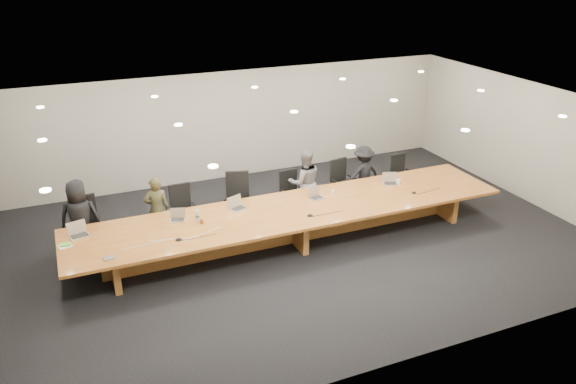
# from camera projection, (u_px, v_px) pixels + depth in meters

# --- Properties ---
(ground) EXTENTS (12.00, 12.00, 0.00)m
(ground) POSITION_uv_depth(u_px,v_px,m) (294.00, 241.00, 11.65)
(ground) COLOR black
(ground) RESTS_ON ground
(back_wall) EXTENTS (12.00, 0.02, 2.80)m
(back_wall) POSITION_uv_depth(u_px,v_px,m) (232.00, 125.00, 14.47)
(back_wall) COLOR beige
(back_wall) RESTS_ON ground
(conference_table) EXTENTS (9.00, 1.80, 0.75)m
(conference_table) POSITION_uv_depth(u_px,v_px,m) (294.00, 219.00, 11.44)
(conference_table) COLOR brown
(conference_table) RESTS_ON ground
(chair_far_left) EXTENTS (0.61, 0.61, 1.17)m
(chair_far_left) POSITION_uv_depth(u_px,v_px,m) (87.00, 226.00, 11.02)
(chair_far_left) COLOR black
(chair_far_left) RESTS_ON ground
(chair_left) EXTENTS (0.57, 0.57, 1.07)m
(chair_left) POSITION_uv_depth(u_px,v_px,m) (183.00, 210.00, 11.80)
(chair_left) COLOR black
(chair_left) RESTS_ON ground
(chair_mid_left) EXTENTS (0.76, 0.76, 1.21)m
(chair_mid_left) POSITION_uv_depth(u_px,v_px,m) (238.00, 200.00, 12.10)
(chair_mid_left) COLOR black
(chair_mid_left) RESTS_ON ground
(chair_mid_right) EXTENTS (0.53, 0.53, 1.01)m
(chair_mid_right) POSITION_uv_depth(u_px,v_px,m) (292.00, 192.00, 12.72)
(chair_mid_right) COLOR black
(chair_mid_right) RESTS_ON ground
(chair_right) EXTENTS (0.64, 0.64, 1.08)m
(chair_right) POSITION_uv_depth(u_px,v_px,m) (343.00, 182.00, 13.21)
(chair_right) COLOR black
(chair_right) RESTS_ON ground
(chair_far_right) EXTENTS (0.55, 0.55, 1.00)m
(chair_far_right) POSITION_uv_depth(u_px,v_px,m) (402.00, 175.00, 13.73)
(chair_far_right) COLOR black
(chair_far_right) RESTS_ON ground
(person_a) EXTENTS (0.84, 0.63, 1.57)m
(person_a) POSITION_uv_depth(u_px,v_px,m) (80.00, 218.00, 10.87)
(person_a) COLOR black
(person_a) RESTS_ON ground
(person_b) EXTENTS (0.54, 0.39, 1.38)m
(person_b) POSITION_uv_depth(u_px,v_px,m) (157.00, 209.00, 11.48)
(person_b) COLOR #34311C
(person_b) RESTS_ON ground
(person_c) EXTENTS (0.84, 0.70, 1.54)m
(person_c) POSITION_uv_depth(u_px,v_px,m) (305.00, 182.00, 12.57)
(person_c) COLOR #605F62
(person_c) RESTS_ON ground
(person_d) EXTENTS (0.92, 0.56, 1.38)m
(person_d) POSITION_uv_depth(u_px,v_px,m) (363.00, 174.00, 13.27)
(person_d) COLOR black
(person_d) RESTS_ON ground
(laptop_a) EXTENTS (0.40, 0.33, 0.27)m
(laptop_a) POSITION_uv_depth(u_px,v_px,m) (79.00, 230.00, 10.20)
(laptop_a) COLOR #BAA88E
(laptop_a) RESTS_ON conference_table
(laptop_b) EXTENTS (0.34, 0.29, 0.23)m
(laptop_b) POSITION_uv_depth(u_px,v_px,m) (177.00, 215.00, 10.81)
(laptop_b) COLOR tan
(laptop_b) RESTS_ON conference_table
(laptop_c) EXTENTS (0.40, 0.35, 0.26)m
(laptop_c) POSITION_uv_depth(u_px,v_px,m) (238.00, 203.00, 11.28)
(laptop_c) COLOR #C2B694
(laptop_c) RESTS_ON conference_table
(laptop_d) EXTENTS (0.36, 0.30, 0.24)m
(laptop_d) POSITION_uv_depth(u_px,v_px,m) (317.00, 193.00, 11.77)
(laptop_d) COLOR tan
(laptop_d) RESTS_ON conference_table
(laptop_e) EXTENTS (0.38, 0.32, 0.25)m
(laptop_e) POSITION_uv_depth(u_px,v_px,m) (391.00, 179.00, 12.49)
(laptop_e) COLOR #B8A58C
(laptop_e) RESTS_ON conference_table
(water_bottle) EXTENTS (0.09, 0.09, 0.23)m
(water_bottle) POSITION_uv_depth(u_px,v_px,m) (197.00, 216.00, 10.77)
(water_bottle) COLOR #AABAB6
(water_bottle) RESTS_ON conference_table
(amber_mug) EXTENTS (0.09, 0.09, 0.09)m
(amber_mug) POSITION_uv_depth(u_px,v_px,m) (202.00, 221.00, 10.72)
(amber_mug) COLOR brown
(amber_mug) RESTS_ON conference_table
(paper_cup_near) EXTENTS (0.09, 0.09, 0.08)m
(paper_cup_near) POSITION_uv_depth(u_px,v_px,m) (333.00, 192.00, 12.02)
(paper_cup_near) COLOR silver
(paper_cup_near) RESTS_ON conference_table
(paper_cup_far) EXTENTS (0.10, 0.10, 0.09)m
(paper_cup_far) POSITION_uv_depth(u_px,v_px,m) (398.00, 182.00, 12.54)
(paper_cup_far) COLOR white
(paper_cup_far) RESTS_ON conference_table
(notepad) EXTENTS (0.25, 0.22, 0.01)m
(notepad) POSITION_uv_depth(u_px,v_px,m) (65.00, 246.00, 9.91)
(notepad) COLOR white
(notepad) RESTS_ON conference_table
(lime_gadget) EXTENTS (0.20, 0.13, 0.03)m
(lime_gadget) POSITION_uv_depth(u_px,v_px,m) (65.00, 245.00, 9.92)
(lime_gadget) COLOR #57B731
(lime_gadget) RESTS_ON notepad
(av_box) EXTENTS (0.20, 0.17, 0.03)m
(av_box) POSITION_uv_depth(u_px,v_px,m) (109.00, 258.00, 9.51)
(av_box) COLOR #ACACB1
(av_box) RESTS_ON conference_table
(mic_left) EXTENTS (0.17, 0.17, 0.03)m
(mic_left) POSITION_uv_depth(u_px,v_px,m) (179.00, 239.00, 10.13)
(mic_left) COLOR black
(mic_left) RESTS_ON conference_table
(mic_center) EXTENTS (0.16, 0.16, 0.03)m
(mic_center) POSITION_uv_depth(u_px,v_px,m) (310.00, 215.00, 11.04)
(mic_center) COLOR black
(mic_center) RESTS_ON conference_table
(mic_right) EXTENTS (0.12, 0.12, 0.03)m
(mic_right) POSITION_uv_depth(u_px,v_px,m) (414.00, 192.00, 12.07)
(mic_right) COLOR black
(mic_right) RESTS_ON conference_table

